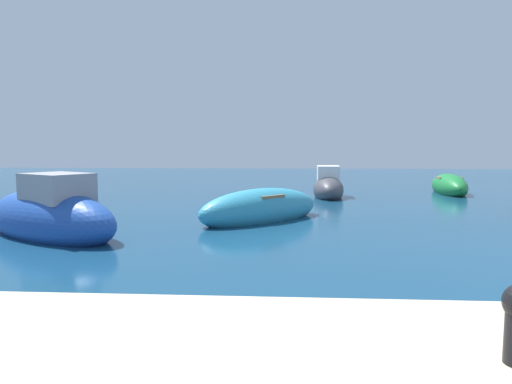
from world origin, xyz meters
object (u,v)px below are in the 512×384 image
at_px(moored_boat_2, 449,186).
at_px(moored_boat_6, 51,216).
at_px(moored_boat_1, 261,209).
at_px(moored_boat_4, 328,187).

relative_size(moored_boat_2, moored_boat_6, 0.90).
bearing_deg(moored_boat_6, moored_boat_1, -120.84).
xyz_separation_m(moored_boat_1, moored_boat_6, (-5.11, -2.75, 0.15)).
height_order(moored_boat_1, moored_boat_2, moored_boat_1).
bearing_deg(moored_boat_2, moored_boat_6, 136.13).
xyz_separation_m(moored_boat_2, moored_boat_4, (-6.00, -2.04, 0.09)).
relative_size(moored_boat_1, moored_boat_2, 0.95).
bearing_deg(moored_boat_2, moored_boat_4, 115.22).
bearing_deg(moored_boat_4, moored_boat_6, -37.40).
bearing_deg(moored_boat_1, moored_boat_2, -0.01).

